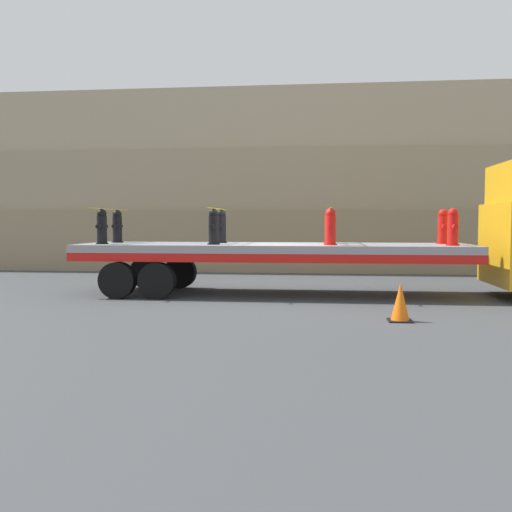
{
  "coord_description": "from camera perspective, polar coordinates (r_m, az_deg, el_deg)",
  "views": [
    {
      "loc": [
        1.12,
        -13.89,
        1.78
      ],
      "look_at": [
        -0.42,
        0.0,
        0.95
      ],
      "focal_mm": 40.0,
      "sensor_mm": 36.0,
      "label": 1
    }
  ],
  "objects": [
    {
      "name": "fire_hydrant_black_near_1",
      "position": [
        13.59,
        -4.26,
        2.9
      ],
      "size": [
        0.3,
        0.56,
        0.85
      ],
      "color": "black",
      "rests_on": "flatbed_trailer"
    },
    {
      "name": "traffic_cone",
      "position": [
        10.57,
        14.23,
        -4.52
      ],
      "size": [
        0.43,
        0.43,
        0.7
      ],
      "color": "black",
      "rests_on": "ground_plane"
    },
    {
      "name": "cargo_strap_front",
      "position": [
        13.9,
        7.43,
        4.73
      ],
      "size": [
        0.05,
        2.62,
        0.01
      ],
      "color": "yellow",
      "rests_on": "fire_hydrant_red_near_2"
    },
    {
      "name": "fire_hydrant_black_far_1",
      "position": [
        14.64,
        -3.49,
        2.94
      ],
      "size": [
        0.3,
        0.56,
        0.85
      ],
      "color": "black",
      "rests_on": "flatbed_trailer"
    },
    {
      "name": "fire_hydrant_red_near_2",
      "position": [
        13.37,
        7.46,
        2.87
      ],
      "size": [
        0.3,
        0.56,
        0.85
      ],
      "color": "red",
      "rests_on": "flatbed_trailer"
    },
    {
      "name": "ground_plane",
      "position": [
        14.05,
        1.72,
        -3.87
      ],
      "size": [
        120.0,
        120.0,
        0.0
      ],
      "primitive_type": "plane",
      "color": "#3F4244"
    },
    {
      "name": "fire_hydrant_red_far_2",
      "position": [
        14.43,
        7.38,
        2.91
      ],
      "size": [
        0.3,
        0.56,
        0.85
      ],
      "color": "red",
      "rests_on": "flatbed_trailer"
    },
    {
      "name": "fire_hydrant_black_far_0",
      "position": [
        15.35,
        -13.7,
        2.87
      ],
      "size": [
        0.3,
        0.56,
        0.85
      ],
      "color": "black",
      "rests_on": "flatbed_trailer"
    },
    {
      "name": "fire_hydrant_red_far_3",
      "position": [
        14.74,
        18.18,
        2.78
      ],
      "size": [
        0.3,
        0.56,
        0.85
      ],
      "color": "red",
      "rests_on": "flatbed_trailer"
    },
    {
      "name": "flatbed_trailer",
      "position": [
        14.01,
        -0.33,
        0.32
      ],
      "size": [
        9.48,
        2.52,
        1.25
      ],
      "color": "gray",
      "rests_on": "ground_plane"
    },
    {
      "name": "cargo_strap_middle",
      "position": [
        14.12,
        -3.87,
        4.73
      ],
      "size": [
        0.05,
        2.62,
        0.01
      ],
      "color": "yellow",
      "rests_on": "fire_hydrant_black_near_1"
    },
    {
      "name": "rock_cliff",
      "position": [
        21.57,
        3.38,
        7.4
      ],
      "size": [
        60.0,
        3.3,
        6.56
      ],
      "color": "gray",
      "rests_on": "ground_plane"
    },
    {
      "name": "cargo_strap_rear",
      "position": [
        14.86,
        -14.43,
        4.56
      ],
      "size": [
        0.05,
        2.62,
        0.01
      ],
      "color": "yellow",
      "rests_on": "fire_hydrant_black_near_0"
    },
    {
      "name": "fire_hydrant_red_near_3",
      "position": [
        13.7,
        19.09,
        2.73
      ],
      "size": [
        0.3,
        0.56,
        0.85
      ],
      "color": "red",
      "rests_on": "flatbed_trailer"
    },
    {
      "name": "fire_hydrant_black_near_0",
      "position": [
        14.36,
        -15.16,
        2.82
      ],
      "size": [
        0.3,
        0.56,
        0.85
      ],
      "color": "black",
      "rests_on": "flatbed_trailer"
    }
  ]
}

